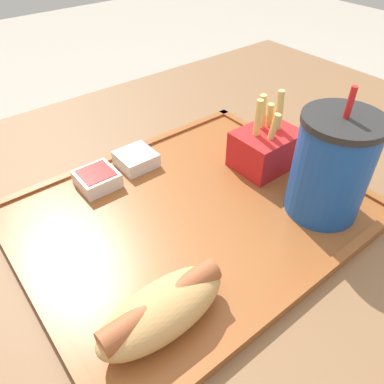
{
  "coord_description": "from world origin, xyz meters",
  "views": [
    {
      "loc": [
        0.25,
        0.25,
        1.06
      ],
      "look_at": [
        0.03,
        -0.03,
        0.77
      ],
      "focal_mm": 35.0,
      "sensor_mm": 36.0,
      "label": 1
    }
  ],
  "objects_px": {
    "soda_cup": "(331,167)",
    "fries_carton": "(266,147)",
    "hot_dog_far": "(163,309)",
    "sauce_cup_ketchup": "(97,179)",
    "sauce_cup_mayo": "(136,159)"
  },
  "relations": [
    {
      "from": "hot_dog_far",
      "to": "sauce_cup_mayo",
      "type": "distance_m",
      "value": 0.26
    },
    {
      "from": "sauce_cup_ketchup",
      "to": "hot_dog_far",
      "type": "bearing_deg",
      "value": 77.57
    },
    {
      "from": "hot_dog_far",
      "to": "sauce_cup_mayo",
      "type": "height_order",
      "value": "hot_dog_far"
    },
    {
      "from": "hot_dog_far",
      "to": "sauce_cup_ketchup",
      "type": "xyz_separation_m",
      "value": [
        -0.05,
        -0.23,
        -0.01
      ]
    },
    {
      "from": "hot_dog_far",
      "to": "fries_carton",
      "type": "height_order",
      "value": "fries_carton"
    },
    {
      "from": "hot_dog_far",
      "to": "fries_carton",
      "type": "xyz_separation_m",
      "value": [
        -0.27,
        -0.12,
        0.01
      ]
    },
    {
      "from": "sauce_cup_mayo",
      "to": "hot_dog_far",
      "type": "bearing_deg",
      "value": 63.55
    },
    {
      "from": "soda_cup",
      "to": "hot_dog_far",
      "type": "distance_m",
      "value": 0.26
    },
    {
      "from": "soda_cup",
      "to": "hot_dog_far",
      "type": "height_order",
      "value": "soda_cup"
    },
    {
      "from": "soda_cup",
      "to": "sauce_cup_mayo",
      "type": "distance_m",
      "value": 0.27
    },
    {
      "from": "hot_dog_far",
      "to": "sauce_cup_ketchup",
      "type": "relative_size",
      "value": 2.62
    },
    {
      "from": "soda_cup",
      "to": "sauce_cup_ketchup",
      "type": "xyz_separation_m",
      "value": [
        0.2,
        -0.22,
        -0.05
      ]
    },
    {
      "from": "soda_cup",
      "to": "fries_carton",
      "type": "distance_m",
      "value": 0.12
    },
    {
      "from": "soda_cup",
      "to": "sauce_cup_ketchup",
      "type": "bearing_deg",
      "value": -47.67
    },
    {
      "from": "fries_carton",
      "to": "sauce_cup_ketchup",
      "type": "bearing_deg",
      "value": -26.85
    }
  ]
}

